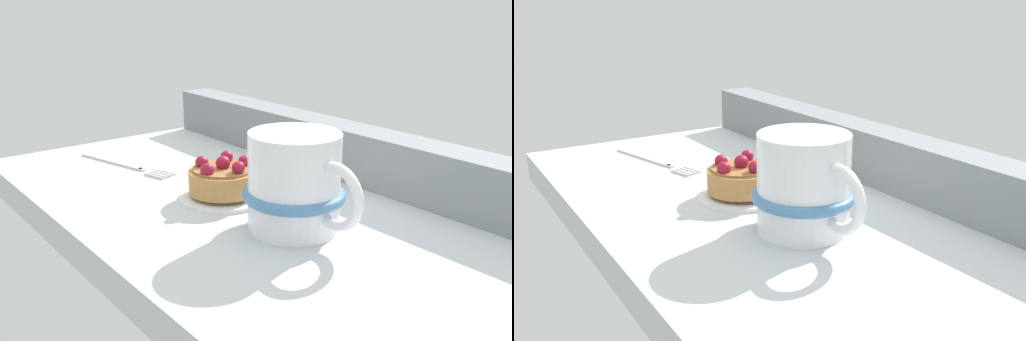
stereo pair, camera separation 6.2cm
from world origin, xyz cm
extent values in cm
cube|color=silver|center=(0.00, 0.00, -1.96)|extent=(74.38, 39.01, 3.93)
cube|color=gray|center=(0.00, 16.82, 3.41)|extent=(72.89, 5.37, 6.81)
cylinder|color=white|center=(-2.63, -1.32, 0.46)|extent=(10.59, 10.59, 0.93)
cylinder|color=white|center=(-2.63, -1.32, 0.23)|extent=(5.82, 5.82, 0.46)
cylinder|color=#B77F42|center=(-2.63, -1.32, 2.25)|extent=(8.23, 8.23, 2.65)
cylinder|color=olive|center=(-2.63, -1.32, 3.72)|extent=(7.24, 7.24, 0.30)
sphere|color=maroon|center=(-2.63, -1.32, 4.42)|extent=(1.74, 1.74, 1.74)
sphere|color=maroon|center=(0.01, -1.04, 4.42)|extent=(1.58, 1.58, 1.58)
sphere|color=maroon|center=(-1.98, 1.38, 4.24)|extent=(1.57, 1.57, 1.57)
sphere|color=maroon|center=(-4.72, 0.73, 4.34)|extent=(1.57, 1.57, 1.57)
sphere|color=maroon|center=(-4.79, -2.87, 4.26)|extent=(1.61, 1.61, 1.61)
sphere|color=maroon|center=(-1.93, -4.03, 4.28)|extent=(1.63, 1.63, 1.63)
cylinder|color=white|center=(9.16, -0.85, 5.14)|extent=(9.49, 9.49, 10.28)
torus|color=#4C7FB2|center=(9.16, -0.85, 3.78)|extent=(10.74, 10.74, 1.20)
torus|color=white|center=(14.91, -0.85, 5.14)|extent=(6.82, 1.06, 6.82)
cube|color=silver|center=(-24.77, -5.38, 0.30)|extent=(12.55, 3.92, 0.60)
cube|color=silver|center=(-18.58, -3.76, 0.30)|extent=(1.30, 0.85, 0.60)
cube|color=silver|center=(-14.92, -3.94, 0.30)|extent=(3.45, 1.12, 0.60)
cube|color=silver|center=(-15.10, -3.23, 0.30)|extent=(3.45, 1.12, 0.60)
cube|color=silver|center=(-15.29, -2.52, 0.30)|extent=(3.45, 1.12, 0.60)
cube|color=silver|center=(-15.47, -1.81, 0.30)|extent=(3.45, 1.12, 0.60)
camera|label=1|loc=(49.02, -37.85, 23.63)|focal=39.48mm
camera|label=2|loc=(52.62, -32.86, 23.63)|focal=39.48mm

